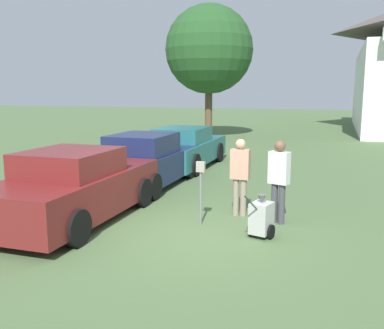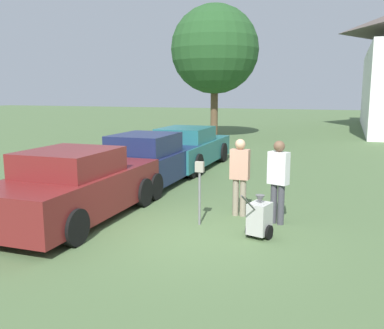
{
  "view_description": "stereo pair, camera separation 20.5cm",
  "coord_description": "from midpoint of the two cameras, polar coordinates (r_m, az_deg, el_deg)",
  "views": [
    {
      "loc": [
        2.7,
        -7.59,
        2.8
      ],
      "look_at": [
        -0.48,
        1.72,
        1.1
      ],
      "focal_mm": 40.0,
      "sensor_mm": 36.0,
      "label": 1
    },
    {
      "loc": [
        2.9,
        -7.53,
        2.8
      ],
      "look_at": [
        -0.48,
        1.72,
        1.1
      ],
      "focal_mm": 40.0,
      "sensor_mm": 36.0,
      "label": 2
    }
  ],
  "objects": [
    {
      "name": "parked_car_maroon",
      "position": [
        9.65,
        -14.75,
        -2.91
      ],
      "size": [
        2.12,
        4.64,
        1.57
      ],
      "rotation": [
        0.0,
        0.0,
        0.01
      ],
      "color": "maroon",
      "rests_on": "ground_plane"
    },
    {
      "name": "equipment_cart",
      "position": [
        8.39,
        9.68,
        -7.07
      ],
      "size": [
        0.53,
        1.0,
        1.0
      ],
      "rotation": [
        0.0,
        0.0,
        -0.25
      ],
      "color": "#B2B2AD",
      "rests_on": "ground_plane"
    },
    {
      "name": "parked_car_teal",
      "position": [
        15.78,
        -0.26,
        2.16
      ],
      "size": [
        2.08,
        5.08,
        1.49
      ],
      "rotation": [
        0.0,
        0.0,
        0.01
      ],
      "color": "#23666B",
      "rests_on": "ground_plane"
    },
    {
      "name": "parking_meter",
      "position": [
        8.92,
        1.67,
        -2.21
      ],
      "size": [
        0.18,
        0.09,
        1.36
      ],
      "color": "slate",
      "rests_on": "ground_plane"
    },
    {
      "name": "shade_tree",
      "position": [
        26.11,
        3.28,
        15.05
      ],
      "size": [
        5.19,
        5.19,
        7.81
      ],
      "color": "brown",
      "rests_on": "ground_plane"
    },
    {
      "name": "ground_plane",
      "position": [
        8.53,
        -0.25,
        -9.36
      ],
      "size": [
        120.0,
        120.0,
        0.0
      ],
      "primitive_type": "plane",
      "color": "#4C663D"
    },
    {
      "name": "person_supervisor",
      "position": [
        9.17,
        12.05,
        -1.61
      ],
      "size": [
        0.47,
        0.34,
        1.78
      ],
      "rotation": [
        0.0,
        0.0,
        2.81
      ],
      "color": "#3F3F47",
      "rests_on": "ground_plane"
    },
    {
      "name": "parked_car_navy",
      "position": [
        12.7,
        -5.54,
        0.33
      ],
      "size": [
        2.01,
        4.8,
        1.57
      ],
      "rotation": [
        0.0,
        0.0,
        0.01
      ],
      "color": "#19234C",
      "rests_on": "ground_plane"
    },
    {
      "name": "person_worker",
      "position": [
        9.62,
        6.99,
        -1.06
      ],
      "size": [
        0.42,
        0.23,
        1.75
      ],
      "rotation": [
        0.0,
        0.0,
        3.13
      ],
      "color": "gray",
      "rests_on": "ground_plane"
    }
  ]
}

